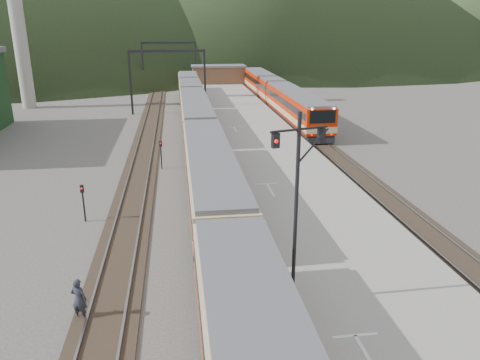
{
  "coord_description": "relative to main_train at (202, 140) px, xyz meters",
  "views": [
    {
      "loc": [
        -1.89,
        -5.55,
        11.11
      ],
      "look_at": [
        1.74,
        21.25,
        2.0
      ],
      "focal_mm": 35.0,
      "sensor_mm": 36.0,
      "label": 1
    }
  ],
  "objects": [
    {
      "name": "track_main",
      "position": [
        0.0,
        8.06,
        -1.94
      ],
      "size": [
        2.6,
        200.0,
        0.23
      ],
      "color": "black",
      "rests_on": "ground"
    },
    {
      "name": "track_far",
      "position": [
        -5.0,
        8.06,
        -1.94
      ],
      "size": [
        2.6,
        200.0,
        0.23
      ],
      "color": "black",
      "rests_on": "ground"
    },
    {
      "name": "track_second",
      "position": [
        11.5,
        8.06,
        -1.94
      ],
      "size": [
        2.6,
        200.0,
        0.23
      ],
      "color": "black",
      "rests_on": "ground"
    },
    {
      "name": "platform",
      "position": [
        5.6,
        6.06,
        -1.51
      ],
      "size": [
        8.0,
        100.0,
        1.0
      ],
      "primitive_type": "cube",
      "color": "gray",
      "rests_on": "ground"
    },
    {
      "name": "gantry_near",
      "position": [
        -2.85,
        23.06,
        3.58
      ],
      "size": [
        9.55,
        0.25,
        8.0
      ],
      "color": "black",
      "rests_on": "ground"
    },
    {
      "name": "gantry_far",
      "position": [
        -2.85,
        48.06,
        3.58
      ],
      "size": [
        9.55,
        0.25,
        8.0
      ],
      "color": "black",
      "rests_on": "ground"
    },
    {
      "name": "station_shed",
      "position": [
        5.6,
        46.06,
        0.56
      ],
      "size": [
        9.4,
        4.4,
        3.1
      ],
      "color": "brown",
      "rests_on": "platform"
    },
    {
      "name": "main_train",
      "position": [
        0.0,
        0.0,
        0.0
      ],
      "size": [
        2.91,
        79.87,
        3.56
      ],
      "color": "tan",
      "rests_on": "track_main"
    },
    {
      "name": "second_train",
      "position": [
        11.5,
        24.43,
        0.05
      ],
      "size": [
        2.99,
        40.69,
        3.65
      ],
      "color": "#BF2000",
      "rests_on": "track_second"
    },
    {
      "name": "signal_mast",
      "position": [
        2.17,
        -22.4,
        3.43
      ],
      "size": [
        2.13,
        0.75,
        7.3
      ],
      "color": "black",
      "rests_on": "platform"
    },
    {
      "name": "short_signal_b",
      "position": [
        -3.3,
        -1.09,
        -0.54
      ],
      "size": [
        0.27,
        0.24,
        2.27
      ],
      "color": "black",
      "rests_on": "ground"
    },
    {
      "name": "short_signal_c",
      "position": [
        -7.51,
        -11.17,
        -0.54
      ],
      "size": [
        0.25,
        0.2,
        2.27
      ],
      "color": "black",
      "rests_on": "ground"
    },
    {
      "name": "worker",
      "position": [
        -6.0,
        -21.0,
        -1.12
      ],
      "size": [
        0.75,
        0.62,
        1.77
      ],
      "primitive_type": "imported",
      "rotation": [
        0.0,
        0.0,
        2.79
      ],
      "color": "#252833",
      "rests_on": "ground"
    }
  ]
}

